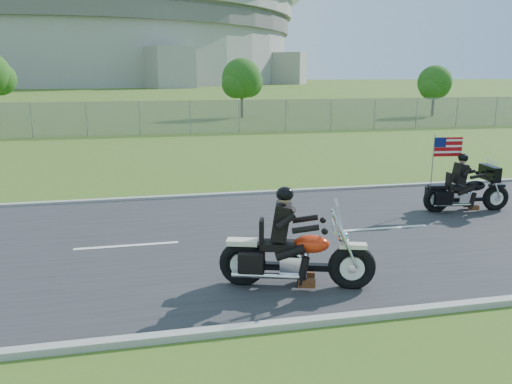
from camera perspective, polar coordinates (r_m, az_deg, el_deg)
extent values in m
plane|color=#415A1C|center=(11.25, -4.27, -5.64)|extent=(420.00, 420.00, 0.00)
cube|color=#28282B|center=(11.24, -4.27, -5.54)|extent=(120.00, 8.00, 0.04)
cube|color=#9E9B93|center=(15.09, -6.35, -0.46)|extent=(120.00, 0.18, 0.12)
cube|color=#9E9B93|center=(7.56, 0.02, -15.26)|extent=(120.00, 0.18, 0.12)
cube|color=gray|center=(30.86, -18.81, 7.90)|extent=(60.00, 0.03, 2.00)
cylinder|color=#A3A099|center=(181.60, -18.45, 14.96)|extent=(130.00, 130.00, 20.00)
cylinder|color=#605E5B|center=(181.97, -18.62, 17.16)|extent=(132.00, 132.00, 4.00)
cylinder|color=#A3A099|center=(182.51, -18.77, 19.03)|extent=(134.00, 134.00, 6.00)
cylinder|color=#382316|center=(41.26, -1.64, 10.24)|extent=(0.22, 0.22, 2.52)
sphere|color=#154A13|center=(41.20, -1.65, 12.87)|extent=(3.20, 3.20, 3.20)
sphere|color=#154A13|center=(41.79, -0.89, 12.39)|extent=(2.40, 2.40, 2.40)
sphere|color=#154A13|center=(40.71, -2.34, 12.22)|extent=(2.24, 2.24, 2.24)
cylinder|color=#382316|center=(45.14, 19.57, 9.59)|extent=(0.22, 0.22, 2.24)
sphere|color=#154A13|center=(45.07, 19.74, 11.72)|extent=(2.80, 2.80, 2.80)
sphere|color=#154A13|center=(45.73, 20.05, 11.31)|extent=(2.10, 2.10, 2.10)
sphere|color=#154A13|center=(44.53, 19.39, 11.22)|extent=(1.96, 1.96, 1.96)
torus|color=black|center=(8.84, 10.89, -8.43)|extent=(0.85, 0.43, 0.83)
torus|color=black|center=(8.84, -1.56, -8.19)|extent=(0.85, 0.43, 0.83)
ellipsoid|color=red|center=(8.65, 6.36, -5.92)|extent=(0.70, 0.52, 0.31)
cube|color=black|center=(8.67, 2.49, -6.12)|extent=(0.68, 0.50, 0.13)
cube|color=black|center=(8.53, 2.89, -3.37)|extent=(0.39, 0.50, 0.61)
sphere|color=black|center=(8.40, 3.31, -0.25)|extent=(0.38, 0.38, 0.30)
cube|color=silver|center=(8.52, 9.46, -2.56)|extent=(0.19, 0.50, 0.45)
torus|color=black|center=(14.95, 25.69, -0.61)|extent=(0.74, 0.26, 0.72)
torus|color=black|center=(14.17, 19.91, -0.80)|extent=(0.74, 0.26, 0.72)
ellipsoid|color=black|center=(14.57, 23.75, 0.67)|extent=(0.58, 0.37, 0.27)
cube|color=black|center=(14.33, 21.96, 0.48)|extent=(0.57, 0.35, 0.12)
cube|color=black|center=(14.28, 22.27, 1.97)|extent=(0.28, 0.42, 0.54)
sphere|color=black|center=(14.23, 22.60, 3.63)|extent=(0.29, 0.29, 0.26)
cube|color=black|center=(14.69, 25.15, 1.99)|extent=(0.30, 0.80, 0.39)
cube|color=#B70C11|center=(14.21, 21.10, 4.83)|extent=(0.78, 0.11, 0.51)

